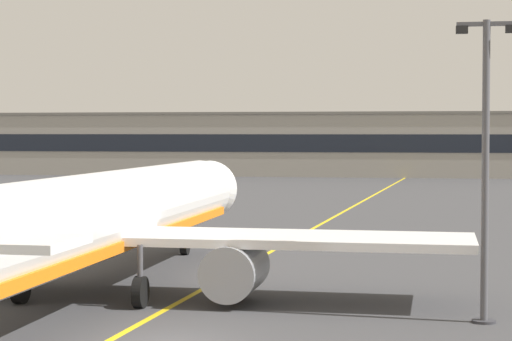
% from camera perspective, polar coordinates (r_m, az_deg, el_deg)
% --- Properties ---
extents(taxiway_centreline, '(12.76, 179.59, 0.01)m').
position_cam_1_polar(taxiway_centreline, '(61.93, 1.96, -4.30)').
color(taxiway_centreline, yellow).
rests_on(taxiway_centreline, ground).
extents(airliner_foreground, '(32.09, 41.45, 11.65)m').
position_cam_1_polar(airliner_foreground, '(41.42, -9.61, -2.94)').
color(airliner_foreground, white).
rests_on(airliner_foreground, ground).
extents(apron_lamp_post, '(2.24, 0.90, 11.30)m').
position_cam_1_polar(apron_lamp_post, '(36.44, 13.57, 0.36)').
color(apron_lamp_post, '#515156').
rests_on(apron_lamp_post, ground).
extents(terminal_building, '(156.08, 12.40, 10.30)m').
position_cam_1_polar(terminal_building, '(154.46, 10.31, 1.56)').
color(terminal_building, '#9E998E').
rests_on(terminal_building, ground).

